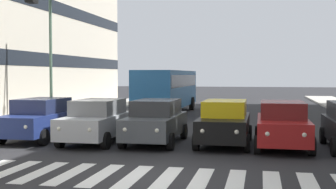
{
  "coord_description": "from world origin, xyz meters",
  "views": [
    {
      "loc": [
        -2.85,
        11.38,
        2.72
      ],
      "look_at": [
        0.95,
        -6.91,
        1.89
      ],
      "focal_mm": 47.78,
      "sensor_mm": 36.0,
      "label": 1
    }
  ],
  "objects_px": {
    "car_2": "(225,122)",
    "car_5": "(41,119)",
    "car_1": "(282,124)",
    "bus_behind_traffic": "(168,87)",
    "car_3": "(156,121)",
    "car_4": "(97,121)",
    "street_lamp_right": "(60,42)"
  },
  "relations": [
    {
      "from": "bus_behind_traffic",
      "to": "street_lamp_right",
      "type": "bearing_deg",
      "value": 58.88
    },
    {
      "from": "car_2",
      "to": "car_4",
      "type": "height_order",
      "value": "same"
    },
    {
      "from": "car_2",
      "to": "car_5",
      "type": "bearing_deg",
      "value": 0.99
    },
    {
      "from": "car_2",
      "to": "car_3",
      "type": "bearing_deg",
      "value": 3.27
    },
    {
      "from": "car_1",
      "to": "bus_behind_traffic",
      "type": "xyz_separation_m",
      "value": [
        7.21,
        -13.69,
        0.97
      ]
    },
    {
      "from": "car_3",
      "to": "car_4",
      "type": "relative_size",
      "value": 1.0
    },
    {
      "from": "car_3",
      "to": "car_5",
      "type": "height_order",
      "value": "same"
    },
    {
      "from": "car_4",
      "to": "street_lamp_right",
      "type": "distance_m",
      "value": 8.6
    },
    {
      "from": "car_4",
      "to": "bus_behind_traffic",
      "type": "distance_m",
      "value": 13.87
    },
    {
      "from": "car_1",
      "to": "car_5",
      "type": "distance_m",
      "value": 9.83
    },
    {
      "from": "bus_behind_traffic",
      "to": "car_3",
      "type": "bearing_deg",
      "value": 99.81
    },
    {
      "from": "bus_behind_traffic",
      "to": "car_2",
      "type": "bearing_deg",
      "value": 110.66
    },
    {
      "from": "car_3",
      "to": "car_4",
      "type": "xyz_separation_m",
      "value": [
        2.34,
        0.28,
        0.0
      ]
    },
    {
      "from": "car_2",
      "to": "car_4",
      "type": "distance_m",
      "value": 5.07
    },
    {
      "from": "car_4",
      "to": "street_lamp_right",
      "type": "xyz_separation_m",
      "value": [
        4.54,
        -6.32,
        3.67
      ]
    },
    {
      "from": "car_2",
      "to": "car_3",
      "type": "height_order",
      "value": "same"
    },
    {
      "from": "car_1",
      "to": "car_5",
      "type": "bearing_deg",
      "value": -0.95
    },
    {
      "from": "car_2",
      "to": "street_lamp_right",
      "type": "bearing_deg",
      "value": -31.53
    },
    {
      "from": "car_2",
      "to": "car_5",
      "type": "xyz_separation_m",
      "value": [
        7.67,
        0.13,
        0.0
      ]
    },
    {
      "from": "bus_behind_traffic",
      "to": "street_lamp_right",
      "type": "xyz_separation_m",
      "value": [
        4.54,
        7.51,
        2.7
      ]
    },
    {
      "from": "car_2",
      "to": "car_4",
      "type": "relative_size",
      "value": 1.0
    },
    {
      "from": "car_3",
      "to": "car_4",
      "type": "bearing_deg",
      "value": 6.88
    },
    {
      "from": "car_1",
      "to": "car_2",
      "type": "bearing_deg",
      "value": -7.84
    },
    {
      "from": "car_1",
      "to": "street_lamp_right",
      "type": "height_order",
      "value": "street_lamp_right"
    },
    {
      "from": "car_1",
      "to": "car_4",
      "type": "xyz_separation_m",
      "value": [
        7.21,
        0.14,
        0.0
      ]
    },
    {
      "from": "car_3",
      "to": "bus_behind_traffic",
      "type": "distance_m",
      "value": 13.79
    },
    {
      "from": "car_1",
      "to": "street_lamp_right",
      "type": "xyz_separation_m",
      "value": [
        11.74,
        -6.18,
        3.67
      ]
    },
    {
      "from": "car_2",
      "to": "bus_behind_traffic",
      "type": "relative_size",
      "value": 0.42
    },
    {
      "from": "car_2",
      "to": "car_5",
      "type": "distance_m",
      "value": 7.67
    },
    {
      "from": "car_1",
      "to": "street_lamp_right",
      "type": "relative_size",
      "value": 0.62
    },
    {
      "from": "car_5",
      "to": "street_lamp_right",
      "type": "bearing_deg",
      "value": -72.31
    },
    {
      "from": "car_1",
      "to": "car_4",
      "type": "relative_size",
      "value": 1.0
    }
  ]
}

